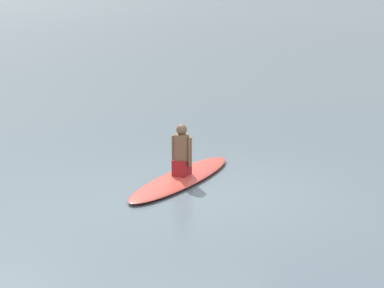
{
  "coord_description": "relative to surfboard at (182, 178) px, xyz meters",
  "views": [
    {
      "loc": [
        -10.35,
        1.65,
        3.37
      ],
      "look_at": [
        1.22,
        0.05,
        0.58
      ],
      "focal_mm": 61.46,
      "sensor_mm": 36.0,
      "label": 1
    }
  ],
  "objects": [
    {
      "name": "ground_plane",
      "position": [
        -0.87,
        -0.29,
        -0.05
      ],
      "size": [
        400.0,
        400.0,
        0.0
      ],
      "primitive_type": "plane",
      "color": "slate"
    },
    {
      "name": "person_paddler",
      "position": [
        0.0,
        0.0,
        0.47
      ],
      "size": [
        0.39,
        0.38,
        0.93
      ],
      "rotation": [
        0.0,
        0.0,
        2.51
      ],
      "color": "#A51E23",
      "rests_on": "surfboard"
    },
    {
      "name": "surfboard",
      "position": [
        0.0,
        0.0,
        0.0
      ],
      "size": [
        3.13,
        2.56,
        0.11
      ],
      "primitive_type": "ellipsoid",
      "rotation": [
        0.0,
        0.0,
        2.51
      ],
      "color": "#D84C3F",
      "rests_on": "ground"
    }
  ]
}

